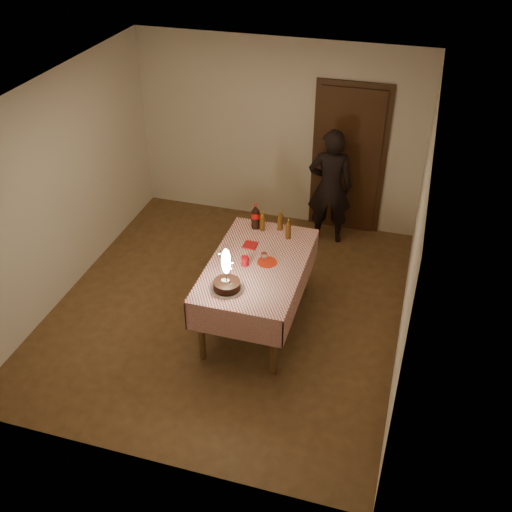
{
  "coord_description": "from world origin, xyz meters",
  "views": [
    {
      "loc": [
        1.88,
        -5.24,
        4.54
      ],
      "look_at": [
        0.4,
        -0.2,
        0.95
      ],
      "focal_mm": 42.0,
      "sensor_mm": 36.0,
      "label": 1
    }
  ],
  "objects_px": {
    "dining_table": "(257,271)",
    "photographer": "(330,187)",
    "clear_cup": "(264,257)",
    "red_cup": "(245,261)",
    "amber_bottle_left": "(262,221)",
    "amber_bottle_right": "(288,229)",
    "red_plate": "(267,262)",
    "birthday_cake": "(227,279)",
    "cola_bottle": "(256,216)",
    "amber_bottle_mid": "(280,221)"
  },
  "relations": [
    {
      "from": "dining_table",
      "to": "amber_bottle_mid",
      "type": "relative_size",
      "value": 6.75
    },
    {
      "from": "birthday_cake",
      "to": "photographer",
      "type": "height_order",
      "value": "photographer"
    },
    {
      "from": "clear_cup",
      "to": "amber_bottle_left",
      "type": "relative_size",
      "value": 0.35
    },
    {
      "from": "dining_table",
      "to": "amber_bottle_left",
      "type": "height_order",
      "value": "amber_bottle_left"
    },
    {
      "from": "amber_bottle_mid",
      "to": "photographer",
      "type": "height_order",
      "value": "photographer"
    },
    {
      "from": "birthday_cake",
      "to": "photographer",
      "type": "relative_size",
      "value": 0.3
    },
    {
      "from": "birthday_cake",
      "to": "red_cup",
      "type": "bearing_deg",
      "value": 83.58
    },
    {
      "from": "amber_bottle_left",
      "to": "clear_cup",
      "type": "bearing_deg",
      "value": -72.24
    },
    {
      "from": "dining_table",
      "to": "photographer",
      "type": "distance_m",
      "value": 2.03
    },
    {
      "from": "cola_bottle",
      "to": "amber_bottle_left",
      "type": "distance_m",
      "value": 0.1
    },
    {
      "from": "amber_bottle_left",
      "to": "photographer",
      "type": "bearing_deg",
      "value": 66.81
    },
    {
      "from": "dining_table",
      "to": "amber_bottle_left",
      "type": "distance_m",
      "value": 0.72
    },
    {
      "from": "dining_table",
      "to": "red_plate",
      "type": "relative_size",
      "value": 7.82
    },
    {
      "from": "dining_table",
      "to": "photographer",
      "type": "height_order",
      "value": "photographer"
    },
    {
      "from": "birthday_cake",
      "to": "red_cup",
      "type": "distance_m",
      "value": 0.47
    },
    {
      "from": "amber_bottle_right",
      "to": "red_plate",
      "type": "bearing_deg",
      "value": -100.34
    },
    {
      "from": "clear_cup",
      "to": "cola_bottle",
      "type": "xyz_separation_m",
      "value": [
        -0.28,
        0.62,
        0.11
      ]
    },
    {
      "from": "photographer",
      "to": "amber_bottle_right",
      "type": "bearing_deg",
      "value": -99.34
    },
    {
      "from": "red_plate",
      "to": "cola_bottle",
      "type": "bearing_deg",
      "value": 116.33
    },
    {
      "from": "cola_bottle",
      "to": "amber_bottle_right",
      "type": "relative_size",
      "value": 1.25
    },
    {
      "from": "red_plate",
      "to": "photographer",
      "type": "relative_size",
      "value": 0.14
    },
    {
      "from": "amber_bottle_right",
      "to": "amber_bottle_mid",
      "type": "relative_size",
      "value": 1.0
    },
    {
      "from": "birthday_cake",
      "to": "amber_bottle_mid",
      "type": "xyz_separation_m",
      "value": [
        0.23,
        1.27,
        0.0
      ]
    },
    {
      "from": "amber_bottle_left",
      "to": "amber_bottle_mid",
      "type": "bearing_deg",
      "value": 19.7
    },
    {
      "from": "clear_cup",
      "to": "cola_bottle",
      "type": "distance_m",
      "value": 0.69
    },
    {
      "from": "red_cup",
      "to": "amber_bottle_left",
      "type": "relative_size",
      "value": 0.39
    },
    {
      "from": "red_cup",
      "to": "clear_cup",
      "type": "bearing_deg",
      "value": 39.61
    },
    {
      "from": "dining_table",
      "to": "birthday_cake",
      "type": "relative_size",
      "value": 3.55
    },
    {
      "from": "dining_table",
      "to": "cola_bottle",
      "type": "height_order",
      "value": "cola_bottle"
    },
    {
      "from": "red_cup",
      "to": "photographer",
      "type": "distance_m",
      "value": 2.13
    },
    {
      "from": "red_plate",
      "to": "clear_cup",
      "type": "xyz_separation_m",
      "value": [
        -0.04,
        0.03,
        0.04
      ]
    },
    {
      "from": "amber_bottle_right",
      "to": "clear_cup",
      "type": "bearing_deg",
      "value": -105.74
    },
    {
      "from": "red_cup",
      "to": "amber_bottle_right",
      "type": "bearing_deg",
      "value": 64.06
    },
    {
      "from": "amber_bottle_right",
      "to": "photographer",
      "type": "bearing_deg",
      "value": 80.66
    },
    {
      "from": "clear_cup",
      "to": "dining_table",
      "type": "bearing_deg",
      "value": -127.61
    },
    {
      "from": "dining_table",
      "to": "amber_bottle_mid",
      "type": "height_order",
      "value": "amber_bottle_mid"
    },
    {
      "from": "dining_table",
      "to": "photographer",
      "type": "xyz_separation_m",
      "value": [
        0.43,
        1.98,
        0.1
      ]
    },
    {
      "from": "red_plate",
      "to": "red_cup",
      "type": "relative_size",
      "value": 2.2
    },
    {
      "from": "clear_cup",
      "to": "amber_bottle_left",
      "type": "xyz_separation_m",
      "value": [
        -0.19,
        0.59,
        0.07
      ]
    },
    {
      "from": "birthday_cake",
      "to": "dining_table",
      "type": "bearing_deg",
      "value": 72.32
    },
    {
      "from": "dining_table",
      "to": "amber_bottle_right",
      "type": "xyz_separation_m",
      "value": [
        0.2,
        0.58,
        0.23
      ]
    },
    {
      "from": "amber_bottle_right",
      "to": "amber_bottle_left",
      "type": "bearing_deg",
      "value": 165.13
    },
    {
      "from": "amber_bottle_right",
      "to": "amber_bottle_mid",
      "type": "xyz_separation_m",
      "value": [
        -0.13,
        0.16,
        0.0
      ]
    },
    {
      "from": "red_cup",
      "to": "amber_bottle_left",
      "type": "distance_m",
      "value": 0.74
    },
    {
      "from": "amber_bottle_left",
      "to": "amber_bottle_right",
      "type": "bearing_deg",
      "value": -14.87
    },
    {
      "from": "amber_bottle_right",
      "to": "dining_table",
      "type": "bearing_deg",
      "value": -108.97
    },
    {
      "from": "dining_table",
      "to": "red_cup",
      "type": "distance_m",
      "value": 0.21
    },
    {
      "from": "red_plate",
      "to": "amber_bottle_right",
      "type": "distance_m",
      "value": 0.56
    },
    {
      "from": "dining_table",
      "to": "clear_cup",
      "type": "distance_m",
      "value": 0.18
    },
    {
      "from": "clear_cup",
      "to": "amber_bottle_mid",
      "type": "relative_size",
      "value": 0.35
    }
  ]
}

